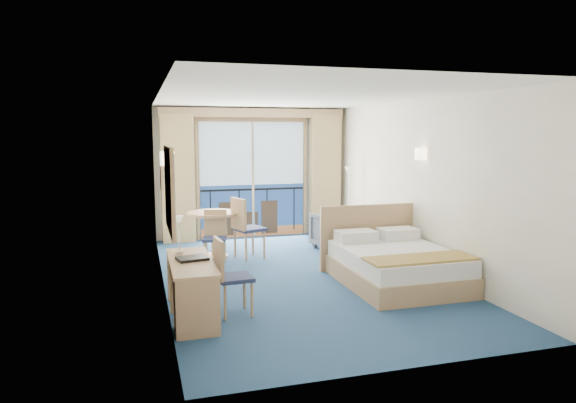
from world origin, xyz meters
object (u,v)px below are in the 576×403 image
Objects in this scene: floor_lamp at (349,185)px; desk at (195,296)px; nightstand at (387,244)px; armchair at (336,230)px; table_chair_a at (245,224)px; bed at (395,264)px; round_table at (213,223)px; desk_chair at (228,272)px; table_chair_b at (215,234)px.

floor_lamp is 5.29m from desk.
nightstand is 4.18m from desk.
floor_lamp is (0.51, 0.59, 0.79)m from armchair.
table_chair_a reaches higher than armchair.
round_table is at bearing 134.44° from bed.
bed is at bearing -45.56° from round_table.
table_chair_a reaches higher than nightstand.
table_chair_a reaches higher than desk.
desk_chair is 2.55m from table_chair_b.
bed reaches higher than table_chair_b.
desk is at bearing 138.83° from table_chair_a.
desk_chair is (-3.07, -3.59, -0.61)m from floor_lamp.
table_chair_a is (0.51, -0.25, -0.01)m from round_table.
bed is 2.63m from desk_chair.
table_chair_a is (-2.33, 0.78, 0.33)m from nightstand.
floor_lamp is at bearing 79.96° from bed.
table_chair_b is (-2.88, 0.59, 0.24)m from nightstand.
desk_chair is (-2.56, -3.00, 0.18)m from armchair.
armchair is at bearing 24.59° from table_chair_b.
table_chair_b is (0.21, 2.54, -0.03)m from desk_chair.
desk is 3.26m from table_chair_a.
table_chair_a is at bearing -19.94° from desk_chair.
armchair is 0.53× the size of desk.
table_chair_a is (0.76, 2.72, 0.07)m from desk_chair.
table_chair_a is (-2.31, -0.87, -0.54)m from floor_lamp.
table_chair_a is at bearing 130.52° from bed.
round_table is (0.25, 2.97, 0.08)m from desk_chair.
round_table is at bearing -167.63° from floor_lamp.
desk is at bearing -131.83° from floor_lamp.
armchair is at bearing -101.03° from table_chair_a.
floor_lamp is at bearing 48.17° from desk.
desk_chair is at bearing 29.29° from armchair.
desk is at bearing -101.59° from round_table.
table_chair_b is at bearing 77.43° from desk.
round_table is (-2.30, 2.34, 0.32)m from bed.
table_chair_a is at bearing 31.87° from table_chair_b.
nightstand is 0.50× the size of table_chair_a.
armchair is at bearing -44.87° from desk_chair.
desk_chair is at bearing -94.78° from round_table.
table_chair_b is at bearing 168.34° from nightstand.
armchair is (0.02, 2.37, 0.06)m from bed.
armchair is 0.51× the size of floor_lamp.
armchair is 4.46m from desk.
nightstand is 1.19m from armchair.
nightstand is 3.66m from desk_chair.
desk_chair is at bearing -166.08° from bed.
bed is 3.02m from table_chair_b.
nightstand is 0.60× the size of table_chair_b.
round_table reaches higher than nightstand.
nightstand is 3.04m from round_table.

